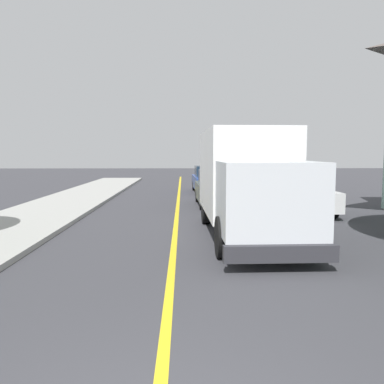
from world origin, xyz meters
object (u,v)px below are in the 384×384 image
Objects in this scene: box_truck at (247,177)px; parked_car_mid at (208,180)px; parked_car_near at (216,189)px; parked_van_across at (302,194)px.

box_truck is 1.62× the size of parked_car_mid.
parked_car_near is 4.14m from parked_van_across.
parked_car_near and parked_car_mid have the same top height.
box_truck is 5.35m from parked_van_across.
parked_car_near and parked_van_across have the same top height.
box_truck reaches higher than parked_car_mid.
parked_car_near is 1.00× the size of parked_car_mid.
parked_car_mid is 9.18m from parked_van_across.
box_truck is 1.64× the size of parked_van_across.
parked_van_across is (3.36, -8.54, 0.00)m from parked_car_mid.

